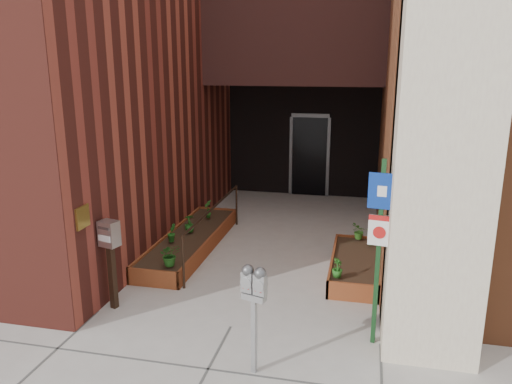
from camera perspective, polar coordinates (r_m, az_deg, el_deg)
The scene contains 14 objects.
ground at distance 7.09m, azimuth -2.92°, elevation -15.13°, with size 80.00×80.00×0.00m, color #9E9991.
planter_left at distance 9.81m, azimuth -7.47°, elevation -5.65°, with size 0.90×3.60×0.30m.
planter_right at distance 8.80m, azimuth 11.23°, elevation -8.27°, with size 0.80×2.20×0.30m.
handrail at distance 9.41m, azimuth -4.83°, elevation -2.51°, with size 0.04×3.34×0.90m.
parking_meter at distance 5.69m, azimuth -0.24°, elevation -11.25°, with size 0.31×0.18×1.34m.
sign_post at distance 6.28m, azimuth 13.93°, elevation -4.69°, with size 0.33×0.10×2.42m.
payment_dropbox at distance 7.47m, azimuth -16.35°, elevation -5.94°, with size 0.31×0.26×1.34m.
shrub_left_a at distance 8.27m, azimuth -9.80°, elevation -7.07°, with size 0.34×0.34×0.37m, color #1D4F16.
shrub_left_b at distance 9.35m, azimuth -9.64°, elevation -4.61°, with size 0.18×0.18×0.33m, color #1E5F1B.
shrub_left_c at distance 9.81m, azimuth -7.62°, elevation -3.55°, with size 0.20×0.20×0.35m, color #21611B.
shrub_left_d at distance 10.61m, azimuth -5.51°, elevation -1.96°, with size 0.20×0.20×0.39m, color #23631C.
shrub_right_a at distance 7.85m, azimuth 9.29°, elevation -8.57°, with size 0.17×0.17×0.30m, color #24631C.
shrub_right_b at distance 9.26m, azimuth 13.00°, elevation -4.92°, with size 0.18×0.18×0.34m, color #285A19.
shrub_right_c at distance 9.53m, azimuth 11.68°, elevation -4.44°, with size 0.27×0.27×0.30m, color #2B5D1A.
Camera 1 is at (1.69, -5.91, 3.53)m, focal length 35.00 mm.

